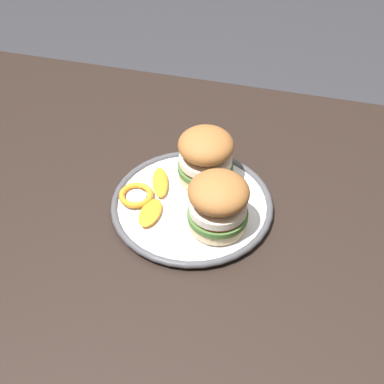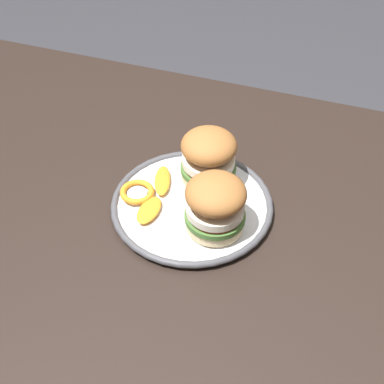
{
  "view_description": "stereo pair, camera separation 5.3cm",
  "coord_description": "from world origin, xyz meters",
  "px_view_note": "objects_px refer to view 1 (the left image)",
  "views": [
    {
      "loc": [
        -0.16,
        0.57,
        1.41
      ],
      "look_at": [
        0.01,
        -0.05,
        0.79
      ],
      "focal_mm": 48.47,
      "sensor_mm": 36.0,
      "label": 1
    },
    {
      "loc": [
        -0.21,
        0.55,
        1.41
      ],
      "look_at": [
        0.01,
        -0.05,
        0.79
      ],
      "focal_mm": 48.47,
      "sensor_mm": 36.0,
      "label": 2
    }
  ],
  "objects_px": {
    "dining_table": "(188,264)",
    "dinner_plate": "(192,204)",
    "sandwich_half_left": "(205,155)",
    "sandwich_half_right": "(218,203)"
  },
  "relations": [
    {
      "from": "dining_table",
      "to": "dinner_plate",
      "type": "xyz_separation_m",
      "value": [
        0.01,
        -0.05,
        0.1
      ]
    },
    {
      "from": "dinner_plate",
      "to": "sandwich_half_left",
      "type": "distance_m",
      "value": 0.09
    },
    {
      "from": "dining_table",
      "to": "sandwich_half_right",
      "type": "height_order",
      "value": "sandwich_half_right"
    },
    {
      "from": "dining_table",
      "to": "sandwich_half_right",
      "type": "relative_size",
      "value": 10.76
    },
    {
      "from": "dining_table",
      "to": "dinner_plate",
      "type": "height_order",
      "value": "dinner_plate"
    },
    {
      "from": "sandwich_half_left",
      "to": "sandwich_half_right",
      "type": "distance_m",
      "value": 0.12
    },
    {
      "from": "dinner_plate",
      "to": "sandwich_half_left",
      "type": "bearing_deg",
      "value": -94.77
    },
    {
      "from": "sandwich_half_left",
      "to": "sandwich_half_right",
      "type": "xyz_separation_m",
      "value": [
        -0.05,
        0.11,
        0.0
      ]
    },
    {
      "from": "dining_table",
      "to": "sandwich_half_right",
      "type": "bearing_deg",
      "value": -165.23
    },
    {
      "from": "dinner_plate",
      "to": "sandwich_half_right",
      "type": "bearing_deg",
      "value": 142.7
    }
  ]
}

